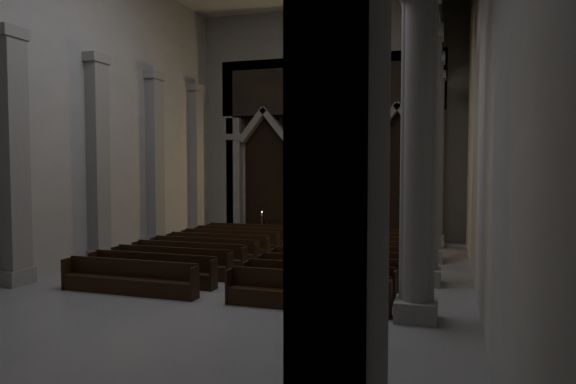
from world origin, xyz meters
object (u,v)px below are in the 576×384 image
object	(u,v)px
altar	(310,225)
candle_stand_left	(262,230)
altar_rail	(315,228)
pews	(270,259)
worshipper	(341,236)
candle_stand_right	(380,237)

from	to	relation	value
altar	candle_stand_left	bearing A→B (deg)	-156.13
altar_rail	altar	bearing A→B (deg)	111.75
altar	pews	world-z (taller)	altar
pews	worshipper	bearing A→B (deg)	72.36
altar	worshipper	world-z (taller)	worshipper
altar	candle_stand_right	bearing A→B (deg)	-23.66
candle_stand_left	candle_stand_right	xyz separation A→B (m)	(6.20, -0.66, 0.03)
altar_rail	candle_stand_right	world-z (taller)	candle_stand_right
candle_stand_right	worshipper	bearing A→B (deg)	-132.17
altar_rail	candle_stand_right	size ratio (longest dim) A/B	3.61
worshipper	altar	bearing A→B (deg)	132.67
pews	candle_stand_left	bearing A→B (deg)	112.86
altar_rail	candle_stand_left	xyz separation A→B (m)	(-3.09, 0.85, -0.32)
altar	altar_rail	world-z (taller)	altar
altar_rail	candle_stand_left	bearing A→B (deg)	164.63
altar_rail	candle_stand_left	size ratio (longest dim) A/B	3.86
altar_rail	candle_stand_right	xyz separation A→B (m)	(3.11, 0.19, -0.29)
altar	altar_rail	xyz separation A→B (m)	(0.75, -1.89, 0.06)
candle_stand_right	pews	xyz separation A→B (m)	(-3.11, -6.68, -0.08)
altar	worshipper	bearing A→B (deg)	-55.18
altar_rail	pews	xyz separation A→B (m)	(0.00, -6.49, -0.37)
altar_rail	worshipper	xyz separation A→B (m)	(1.59, -1.48, -0.12)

